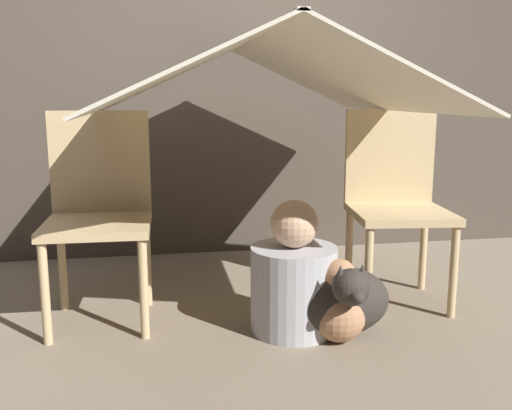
# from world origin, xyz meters

# --- Properties ---
(ground_plane) EXTENTS (8.80, 8.80, 0.00)m
(ground_plane) POSITION_xyz_m (0.00, 0.00, 0.00)
(ground_plane) COLOR gray
(wall_back) EXTENTS (7.00, 0.05, 2.50)m
(wall_back) POSITION_xyz_m (0.00, 1.31, 1.25)
(wall_back) COLOR #4C4238
(wall_back) RESTS_ON ground_plane
(chair_left) EXTENTS (0.45, 0.45, 0.90)m
(chair_left) POSITION_xyz_m (-0.67, 0.32, 0.50)
(chair_left) COLOR #D1B27F
(chair_left) RESTS_ON ground_plane
(chair_right) EXTENTS (0.48, 0.48, 0.90)m
(chair_right) POSITION_xyz_m (0.68, 0.32, 0.50)
(chair_right) COLOR #D1B27F
(chair_right) RESTS_ON ground_plane
(sheet_canopy) EXTENTS (1.35, 1.54, 0.32)m
(sheet_canopy) POSITION_xyz_m (0.00, 0.24, 1.06)
(sheet_canopy) COLOR silver
(person_front) EXTENTS (0.36, 0.36, 0.55)m
(person_front) POSITION_xyz_m (0.12, 0.02, 0.22)
(person_front) COLOR #B2B2B7
(person_front) RESTS_ON ground_plane
(dog) EXTENTS (0.44, 0.40, 0.35)m
(dog) POSITION_xyz_m (0.28, -0.07, 0.16)
(dog) COLOR #332D28
(dog) RESTS_ON ground_plane
(plush_toy) EXTENTS (0.21, 0.21, 0.34)m
(plush_toy) POSITION_xyz_m (0.27, -0.11, 0.14)
(plush_toy) COLOR tan
(plush_toy) RESTS_ON ground_plane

